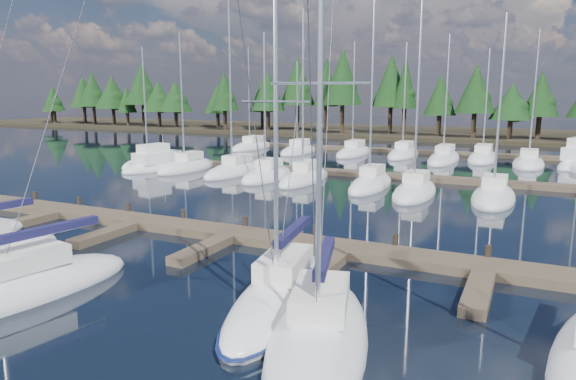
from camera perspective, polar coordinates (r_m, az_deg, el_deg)
The scene contains 10 objects.
ground at distance 36.95m, azimuth 3.87°, elevation -0.68°, with size 260.00×260.00×0.00m, color black.
far_shore at distance 94.88m, azimuth 17.51°, elevation 6.00°, with size 220.00×30.00×0.60m, color black.
main_dock at distance 25.90m, azimuth -6.60°, elevation -5.23°, with size 44.00×6.13×0.90m.
back_docks at distance 55.37m, azimuth 11.42°, elevation 3.15°, with size 50.00×21.80×0.40m.
front_sailboat_3 at distance 21.22m, azimuth -28.21°, elevation -9.88°, with size 4.41×9.67×13.29m.
front_sailboat_4 at distance 18.38m, azimuth -0.80°, elevation -11.69°, with size 4.02×9.56×12.76m.
front_sailboat_5 at distance 15.59m, azimuth 3.45°, elevation -15.99°, with size 5.17×9.20×13.69m.
back_sailboat_rows at distance 50.86m, azimuth 10.51°, elevation 2.60°, with size 48.11×32.07×16.72m.
motor_yacht_left at distance 51.41m, azimuth -14.34°, elevation 2.75°, with size 4.05×8.52×4.08m.
tree_line at distance 85.75m, azimuth 14.11°, elevation 10.50°, with size 187.00×12.14×14.06m.
Camera 1 is at (13.36, -3.68, 7.28)m, focal length 32.00 mm.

